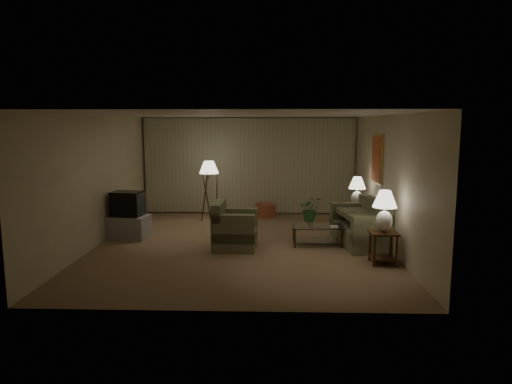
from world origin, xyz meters
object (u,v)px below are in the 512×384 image
floor_lamp (209,190)px  ottoman (265,210)px  armchair (235,230)px  side_table_far (356,214)px  table_lamp_near (385,207)px  table_lamp_far (357,189)px  crt_tv (127,204)px  vase (310,222)px  coffee_table (317,232)px  sofa (360,227)px  tv_cabinet (128,227)px  side_table_near (383,242)px

floor_lamp → ottoman: (1.46, 0.53, -0.64)m
armchair → side_table_far: bearing=-56.9°
table_lamp_near → table_lamp_far: bearing=90.0°
crt_tv → ottoman: (3.03, 2.43, -0.59)m
ottoman → vase: 3.10m
vase → coffee_table: bearing=-0.0°
sofa → ottoman: (-2.02, 2.83, -0.19)m
sofa → floor_lamp: bearing=-131.2°
armchair → tv_cabinet: 2.57m
ottoman → vase: bearing=-71.8°
coffee_table → floor_lamp: (-2.57, 2.40, 0.54)m
armchair → table_lamp_far: size_ratio=1.41×
side_table_far → ottoman: (-2.17, 1.58, -0.22)m
sofa → vase: sofa is taller
side_table_near → vase: side_table_near is taller
side_table_near → crt_tv: 5.50m
side_table_far → ottoman: 2.69m
tv_cabinet → ottoman: tv_cabinet is taller
table_lamp_far → crt_tv: size_ratio=0.99×
side_table_far → tv_cabinet: side_table_far is taller
armchair → ottoman: size_ratio=1.76×
table_lamp_near → coffee_table: (-1.06, 1.25, -0.77)m
armchair → crt_tv: 2.60m
side_table_near → table_lamp_far: bearing=90.0°
sofa → floor_lamp: (-3.48, 2.30, 0.44)m
side_table_near → vase: 1.74m
table_lamp_near → floor_lamp: size_ratio=0.48×
sofa → table_lamp_far: 1.41m
side_table_near → table_lamp_far: (0.00, 2.60, 0.61)m
floor_lamp → vase: bearing=-44.7°
ottoman → vase: (0.96, -2.93, 0.30)m
side_table_far → floor_lamp: 3.80m
side_table_far → coffee_table: side_table_far is taller
side_table_near → floor_lamp: size_ratio=0.38×
side_table_far → table_lamp_far: table_lamp_far is taller
crt_tv → vase: size_ratio=4.87×
armchair → table_lamp_near: 2.99m
table_lamp_near → ottoman: 4.78m
table_lamp_near → coffee_table: table_lamp_near is taller
tv_cabinet → side_table_far: bearing=18.0°
armchair → tv_cabinet: size_ratio=1.02×
coffee_table → table_lamp_far: bearing=51.9°
side_table_near → side_table_far: 2.60m
sofa → tv_cabinet: size_ratio=2.00×
side_table_far → table_lamp_far: (0.00, 0.00, 0.61)m
side_table_far → table_lamp_near: size_ratio=0.80×
floor_lamp → sofa: bearing=-33.4°
side_table_near → crt_tv: size_ratio=0.86×
tv_cabinet → crt_tv: crt_tv is taller
coffee_table → crt_tv: 4.20m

